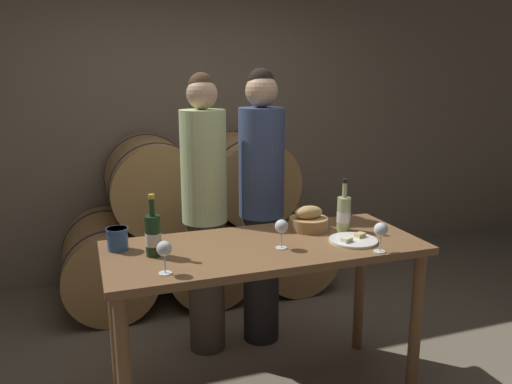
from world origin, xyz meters
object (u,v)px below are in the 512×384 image
(person_left, at_px, (205,212))
(wine_bottle_white, at_px, (344,213))
(bread_basket, at_px, (309,220))
(wine_glass_center, at_px, (381,230))
(blue_crock, at_px, (118,238))
(wine_bottle_red, at_px, (153,235))
(cheese_plate, at_px, (353,240))
(wine_glass_far_left, at_px, (164,250))
(tasting_table, at_px, (265,267))
(wine_glass_left, at_px, (282,227))
(person_right, at_px, (261,204))

(person_left, xyz_separation_m, wine_bottle_white, (0.67, -0.55, 0.07))
(bread_basket, distance_m, wine_glass_center, 0.50)
(blue_crock, bearing_deg, wine_bottle_red, -41.73)
(person_left, distance_m, wine_glass_center, 1.14)
(wine_bottle_red, bearing_deg, cheese_plate, -7.91)
(person_left, bearing_deg, wine_bottle_red, -123.73)
(wine_glass_far_left, bearing_deg, tasting_table, 22.03)
(person_left, xyz_separation_m, bread_basket, (0.50, -0.46, 0.02))
(blue_crock, xyz_separation_m, wine_glass_center, (1.23, -0.47, 0.05))
(blue_crock, xyz_separation_m, cheese_plate, (1.19, -0.28, -0.05))
(wine_bottle_white, height_order, wine_glass_far_left, wine_bottle_white)
(bread_basket, bearing_deg, wine_glass_center, -69.47)
(bread_basket, height_order, wine_glass_center, wine_glass_center)
(bread_basket, distance_m, cheese_plate, 0.31)
(wine_bottle_white, height_order, wine_glass_center, wine_bottle_white)
(wine_bottle_red, xyz_separation_m, wine_glass_far_left, (0.01, -0.25, 0.01))
(wine_glass_far_left, bearing_deg, cheese_plate, 6.01)
(wine_bottle_white, relative_size, wine_glass_left, 1.97)
(bread_basket, bearing_deg, cheese_plate, -65.29)
(person_right, distance_m, wine_glass_left, 0.73)
(person_left, bearing_deg, wine_glass_center, -54.17)
(person_right, bearing_deg, wine_glass_far_left, -131.99)
(blue_crock, bearing_deg, tasting_table, -12.81)
(wine_bottle_white, distance_m, wine_glass_left, 0.48)
(blue_crock, relative_size, wine_glass_far_left, 0.75)
(wine_glass_far_left, bearing_deg, wine_bottle_red, 93.04)
(tasting_table, height_order, cheese_plate, cheese_plate)
(wine_bottle_red, bearing_deg, wine_glass_far_left, -86.96)
(person_left, height_order, wine_glass_center, person_left)
(cheese_plate, relative_size, wine_glass_left, 1.69)
(wine_glass_left, height_order, wine_glass_center, same)
(person_right, relative_size, bread_basket, 8.21)
(tasting_table, distance_m, person_left, 0.67)
(person_left, bearing_deg, bread_basket, -43.10)
(tasting_table, distance_m, blue_crock, 0.77)
(cheese_plate, bearing_deg, tasting_table, 165.39)
(tasting_table, xyz_separation_m, person_left, (-0.17, 0.63, 0.15))
(person_right, xyz_separation_m, wine_glass_left, (-0.15, -0.71, 0.06))
(person_right, xyz_separation_m, wine_bottle_white, (0.30, -0.55, 0.05))
(person_right, bearing_deg, cheese_plate, -71.63)
(wine_glass_center, bearing_deg, person_right, 107.46)
(person_right, distance_m, cheese_plate, 0.79)
(person_left, bearing_deg, blue_crock, -140.69)
(blue_crock, bearing_deg, person_left, 39.31)
(wine_glass_far_left, xyz_separation_m, wine_glass_left, (0.61, 0.14, 0.00))
(wine_bottle_red, relative_size, wine_bottle_white, 1.03)
(bread_basket, bearing_deg, wine_bottle_white, -25.41)
(tasting_table, distance_m, wine_glass_far_left, 0.65)
(wine_bottle_red, relative_size, wine_glass_center, 2.03)
(wine_bottle_white, bearing_deg, person_left, 140.85)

